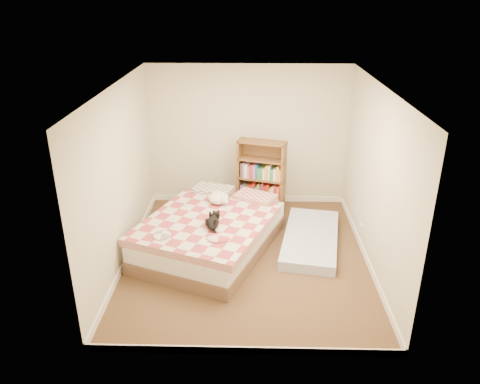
{
  "coord_description": "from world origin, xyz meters",
  "views": [
    {
      "loc": [
        0.05,
        -5.93,
        3.65
      ],
      "look_at": [
        -0.1,
        0.3,
        0.92
      ],
      "focal_mm": 35.0,
      "sensor_mm": 36.0,
      "label": 1
    }
  ],
  "objects_px": {
    "bed": "(211,231)",
    "bookshelf": "(261,187)",
    "black_cat": "(213,221)",
    "floor_mattress": "(311,239)",
    "white_dog": "(219,198)"
  },
  "relations": [
    {
      "from": "bed",
      "to": "white_dog",
      "type": "height_order",
      "value": "white_dog"
    },
    {
      "from": "floor_mattress",
      "to": "white_dog",
      "type": "height_order",
      "value": "white_dog"
    },
    {
      "from": "bed",
      "to": "bookshelf",
      "type": "distance_m",
      "value": 1.43
    },
    {
      "from": "floor_mattress",
      "to": "black_cat",
      "type": "height_order",
      "value": "black_cat"
    },
    {
      "from": "floor_mattress",
      "to": "white_dog",
      "type": "xyz_separation_m",
      "value": [
        -1.43,
        0.27,
        0.55
      ]
    },
    {
      "from": "black_cat",
      "to": "white_dog",
      "type": "xyz_separation_m",
      "value": [
        0.03,
        0.76,
        0.02
      ]
    },
    {
      "from": "floor_mattress",
      "to": "white_dog",
      "type": "distance_m",
      "value": 1.56
    },
    {
      "from": "bookshelf",
      "to": "floor_mattress",
      "type": "bearing_deg",
      "value": -37.14
    },
    {
      "from": "floor_mattress",
      "to": "white_dog",
      "type": "bearing_deg",
      "value": 179.55
    },
    {
      "from": "floor_mattress",
      "to": "black_cat",
      "type": "bearing_deg",
      "value": -151.23
    },
    {
      "from": "floor_mattress",
      "to": "black_cat",
      "type": "xyz_separation_m",
      "value": [
        -1.47,
        -0.49,
        0.53
      ]
    },
    {
      "from": "black_cat",
      "to": "floor_mattress",
      "type": "bearing_deg",
      "value": 25.62
    },
    {
      "from": "black_cat",
      "to": "white_dog",
      "type": "relative_size",
      "value": 1.77
    },
    {
      "from": "bed",
      "to": "bookshelf",
      "type": "bearing_deg",
      "value": 78.72
    },
    {
      "from": "floor_mattress",
      "to": "black_cat",
      "type": "distance_m",
      "value": 1.63
    }
  ]
}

